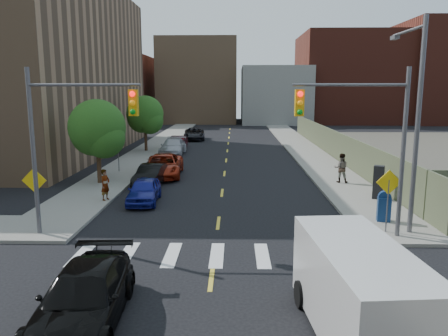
# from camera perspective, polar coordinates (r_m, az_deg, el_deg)

# --- Properties ---
(ground) EXTENTS (160.00, 160.00, 0.00)m
(ground) POSITION_cam_1_polar(r_m,az_deg,el_deg) (13.04, -2.14, -17.82)
(ground) COLOR black
(ground) RESTS_ON ground
(sidewalk_nw) EXTENTS (3.50, 73.00, 0.15)m
(sidewalk_nw) POSITION_cam_1_polar(r_m,az_deg,el_deg) (54.00, -7.66, 3.76)
(sidewalk_nw) COLOR gray
(sidewalk_nw) RESTS_ON ground
(sidewalk_ne) EXTENTS (3.50, 73.00, 0.15)m
(sidewalk_ne) POSITION_cam_1_polar(r_m,az_deg,el_deg) (53.78, 8.91, 3.70)
(sidewalk_ne) COLOR gray
(sidewalk_ne) RESTS_ON ground
(fence_north) EXTENTS (0.12, 44.00, 2.50)m
(fence_north) POSITION_cam_1_polar(r_m,az_deg,el_deg) (40.76, 13.98, 3.10)
(fence_north) COLOR #606949
(fence_north) RESTS_ON ground
(bg_bldg_west) EXTENTS (14.00, 18.00, 12.00)m
(bg_bldg_west) POSITION_cam_1_polar(r_m,az_deg,el_deg) (84.60, -14.39, 9.89)
(bg_bldg_west) COLOR #592319
(bg_bldg_west) RESTS_ON ground
(bg_bldg_midwest) EXTENTS (14.00, 16.00, 15.00)m
(bg_bldg_midwest) POSITION_cam_1_polar(r_m,az_deg,el_deg) (83.76, -3.26, 11.22)
(bg_bldg_midwest) COLOR #8C6B4C
(bg_bldg_midwest) RESTS_ON ground
(bg_bldg_center) EXTENTS (12.00, 16.00, 10.00)m
(bg_bldg_center) POSITION_cam_1_polar(r_m,az_deg,el_deg) (81.81, 6.60, 9.44)
(bg_bldg_center) COLOR gray
(bg_bldg_center) RESTS_ON ground
(bg_bldg_east) EXTENTS (18.00, 18.00, 16.00)m
(bg_bldg_east) POSITION_cam_1_polar(r_m,az_deg,el_deg) (86.16, 16.01, 11.15)
(bg_bldg_east) COLOR #592319
(bg_bldg_east) RESTS_ON ground
(bg_bldg_fareast) EXTENTS (14.00, 16.00, 18.00)m
(bg_bldg_fareast) POSITION_cam_1_polar(r_m,az_deg,el_deg) (89.64, 26.51, 11.07)
(bg_bldg_fareast) COLOR #592319
(bg_bldg_fareast) RESTS_ON ground
(signal_nw) EXTENTS (4.59, 0.30, 7.00)m
(signal_nw) POSITION_cam_1_polar(r_m,az_deg,el_deg) (18.80, -19.64, 4.77)
(signal_nw) COLOR #59595E
(signal_nw) RESTS_ON ground
(signal_ne) EXTENTS (4.59, 0.30, 7.00)m
(signal_ne) POSITION_cam_1_polar(r_m,az_deg,el_deg) (18.32, 18.09, 4.73)
(signal_ne) COLOR #59595E
(signal_ne) RESTS_ON ground
(streetlight_ne) EXTENTS (0.25, 3.70, 9.00)m
(streetlight_ne) POSITION_cam_1_polar(r_m,az_deg,el_deg) (19.85, 23.64, 6.77)
(streetlight_ne) COLOR #59595E
(streetlight_ne) RESTS_ON ground
(warn_sign_nw) EXTENTS (1.06, 0.06, 2.83)m
(warn_sign_nw) POSITION_cam_1_polar(r_m,az_deg,el_deg) (20.34, -23.49, -2.34)
(warn_sign_nw) COLOR #59595E
(warn_sign_nw) RESTS_ON ground
(warn_sign_ne) EXTENTS (1.06, 0.06, 2.83)m
(warn_sign_ne) POSITION_cam_1_polar(r_m,az_deg,el_deg) (19.55, 20.68, -2.63)
(warn_sign_ne) COLOR #59595E
(warn_sign_ne) RESTS_ON ground
(warn_sign_midwest) EXTENTS (1.06, 0.06, 2.83)m
(warn_sign_midwest) POSITION_cam_1_polar(r_m,az_deg,el_deg) (32.88, -13.67, 2.76)
(warn_sign_midwest) COLOR #59595E
(warn_sign_midwest) RESTS_ON ground
(tree_west_near) EXTENTS (3.66, 3.64, 5.52)m
(tree_west_near) POSITION_cam_1_polar(r_m,az_deg,el_deg) (29.01, -16.20, 4.62)
(tree_west_near) COLOR #332114
(tree_west_near) RESTS_ON ground
(tree_west_far) EXTENTS (3.66, 3.64, 5.52)m
(tree_west_far) POSITION_cam_1_polar(r_m,az_deg,el_deg) (43.50, -10.26, 6.63)
(tree_west_far) COLOR #332114
(tree_west_far) RESTS_ON ground
(parked_car_blue) EXTENTS (1.77, 4.00, 1.34)m
(parked_car_blue) POSITION_cam_1_polar(r_m,az_deg,el_deg) (24.27, -10.40, -2.91)
(parked_car_blue) COLOR navy
(parked_car_blue) RESTS_ON ground
(parked_car_black) EXTENTS (1.84, 4.26, 1.36)m
(parked_car_black) POSITION_cam_1_polar(r_m,az_deg,el_deg) (28.39, -9.51, -0.94)
(parked_car_black) COLOR black
(parked_car_black) RESTS_ON ground
(parked_car_red) EXTENTS (2.88, 5.75, 1.56)m
(parked_car_red) POSITION_cam_1_polar(r_m,az_deg,el_deg) (31.25, -7.98, 0.32)
(parked_car_red) COLOR #A42710
(parked_car_red) RESTS_ON ground
(parked_car_silver) EXTENTS (2.21, 5.27, 1.52)m
(parked_car_silver) POSITION_cam_1_polar(r_m,az_deg,el_deg) (41.42, -6.67, 2.76)
(parked_car_silver) COLOR #A4A5AC
(parked_car_silver) RESTS_ON ground
(parked_car_white) EXTENTS (1.84, 3.92, 1.30)m
(parked_car_white) POSITION_cam_1_polar(r_m,az_deg,el_deg) (42.32, -7.09, 2.76)
(parked_car_white) COLOR beige
(parked_car_white) RESTS_ON ground
(parked_car_maroon) EXTENTS (1.63, 4.20, 1.36)m
(parked_car_maroon) POSITION_cam_1_polar(r_m,az_deg,el_deg) (45.07, -6.04, 3.29)
(parked_car_maroon) COLOR #3F0C11
(parked_car_maroon) RESTS_ON ground
(parked_car_grey) EXTENTS (2.88, 5.46, 1.47)m
(parked_car_grey) POSITION_cam_1_polar(r_m,az_deg,el_deg) (53.50, -3.90, 4.48)
(parked_car_grey) COLOR black
(parked_car_grey) RESTS_ON ground
(black_sedan) EXTENTS (2.35, 5.21, 1.48)m
(black_sedan) POSITION_cam_1_polar(r_m,az_deg,el_deg) (12.52, -17.82, -15.81)
(black_sedan) COLOR black
(black_sedan) RESTS_ON ground
(cargo_van) EXTENTS (2.59, 5.48, 2.43)m
(cargo_van) POSITION_cam_1_polar(r_m,az_deg,el_deg) (11.70, 16.92, -14.75)
(cargo_van) COLOR silver
(cargo_van) RESTS_ON ground
(mailbox) EXTENTS (0.65, 0.54, 1.41)m
(mailbox) POSITION_cam_1_polar(r_m,az_deg,el_deg) (21.36, 20.17, -4.74)
(mailbox) COLOR navy
(mailbox) RESTS_ON sidewalk_ne
(payphone) EXTENTS (0.68, 0.63, 1.85)m
(payphone) POSITION_cam_1_polar(r_m,az_deg,el_deg) (25.50, 19.52, -1.77)
(payphone) COLOR black
(payphone) RESTS_ON sidewalk_ne
(pedestrian_west) EXTENTS (0.61, 0.73, 1.70)m
(pedestrian_west) POSITION_cam_1_polar(r_m,az_deg,el_deg) (24.63, -15.25, -2.12)
(pedestrian_west) COLOR gray
(pedestrian_west) RESTS_ON sidewalk_nw
(pedestrian_east) EXTENTS (1.05, 0.90, 1.90)m
(pedestrian_east) POSITION_cam_1_polar(r_m,az_deg,el_deg) (29.22, 15.05, 0.00)
(pedestrian_east) COLOR gray
(pedestrian_east) RESTS_ON sidewalk_ne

